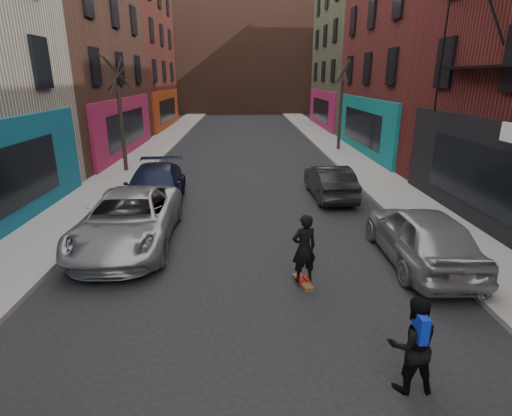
{
  "coord_description": "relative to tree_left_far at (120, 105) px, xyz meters",
  "views": [
    {
      "loc": [
        -0.11,
        -2.4,
        4.71
      ],
      "look_at": [
        0.18,
        7.05,
        1.6
      ],
      "focal_mm": 28.0,
      "sensor_mm": 36.0,
      "label": 1
    }
  ],
  "objects": [
    {
      "name": "sidewalk_left",
      "position": [
        -0.05,
        12.0,
        -3.31
      ],
      "size": [
        2.5,
        84.0,
        0.13
      ],
      "primitive_type": "cube",
      "color": "gray",
      "rests_on": "ground"
    },
    {
      "name": "parked_right_end",
      "position": [
        9.57,
        -4.75,
        -2.71
      ],
      "size": [
        1.53,
        4.09,
        1.33
      ],
      "primitive_type": "imported",
      "rotation": [
        0.0,
        0.0,
        3.17
      ],
      "color": "black",
      "rests_on": "ground"
    },
    {
      "name": "building_far",
      "position": [
        6.2,
        38.0,
        3.62
      ],
      "size": [
        40.0,
        10.0,
        14.0
      ],
      "primitive_type": "cube",
      "color": "#47281E",
      "rests_on": "ground"
    },
    {
      "name": "parked_left_far",
      "position": [
        2.72,
        -9.38,
        -2.61
      ],
      "size": [
        2.75,
        5.63,
        1.54
      ],
      "primitive_type": "imported",
      "rotation": [
        0.0,
        0.0,
        0.03
      ],
      "color": "#96979E",
      "rests_on": "ground"
    },
    {
      "name": "skateboard",
      "position": [
        7.46,
        -11.95,
        -3.33
      ],
      "size": [
        0.44,
        0.83,
        0.1
      ],
      "primitive_type": "cube",
      "rotation": [
        0.0,
        0.0,
        0.28
      ],
      "color": "brown",
      "rests_on": "ground"
    },
    {
      "name": "sidewalk_right",
      "position": [
        12.45,
        12.0,
        -3.31
      ],
      "size": [
        2.5,
        84.0,
        0.13
      ],
      "primitive_type": "cube",
      "color": "gray",
      "rests_on": "ground"
    },
    {
      "name": "tree_right_far",
      "position": [
        12.4,
        6.0,
        0.15
      ],
      "size": [
        2.0,
        2.0,
        6.8
      ],
      "primitive_type": null,
      "color": "black",
      "rests_on": "sidewalk_right"
    },
    {
      "name": "skateboarder",
      "position": [
        7.46,
        -11.95,
        -2.45
      ],
      "size": [
        0.69,
        0.55,
        1.66
      ],
      "primitive_type": "imported",
      "rotation": [
        0.0,
        0.0,
        3.43
      ],
      "color": "black",
      "rests_on": "skateboard"
    },
    {
      "name": "pedestrian",
      "position": [
        8.64,
        -15.32,
        -2.57
      ],
      "size": [
        0.8,
        0.65,
        1.61
      ],
      "rotation": [
        0.0,
        0.0,
        3.17
      ],
      "color": "black",
      "rests_on": "ground"
    },
    {
      "name": "parked_right_far",
      "position": [
        10.7,
        -10.86,
        -2.6
      ],
      "size": [
        1.91,
        4.6,
        1.56
      ],
      "primitive_type": "imported",
      "rotation": [
        0.0,
        0.0,
        3.13
      ],
      "color": "gray",
      "rests_on": "ground"
    },
    {
      "name": "tree_left_far",
      "position": [
        0.0,
        0.0,
        0.0
      ],
      "size": [
        2.0,
        2.0,
        6.5
      ],
      "primitive_type": null,
      "color": "black",
      "rests_on": "sidewalk_left"
    },
    {
      "name": "parked_left_end",
      "position": [
        2.69,
        -5.64,
        -2.64
      ],
      "size": [
        2.44,
        5.25,
        1.49
      ],
      "primitive_type": "imported",
      "rotation": [
        0.0,
        0.0,
        0.07
      ],
      "color": "black",
      "rests_on": "ground"
    }
  ]
}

